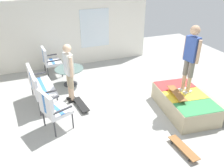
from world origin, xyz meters
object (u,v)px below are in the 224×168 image
(patio_chair_near_house, at_px, (49,59))
(patio_chair_by_wall, at_px, (52,107))
(patio_bench, at_px, (38,84))
(skateboard_by_bench, at_px, (81,104))
(person_skater, at_px, (191,55))
(patio_table, at_px, (70,73))
(skateboard_on_ramp, at_px, (177,93))
(skate_ramp, at_px, (185,103))
(skateboard_spare, at_px, (183,148))
(person_watching, at_px, (69,69))

(patio_chair_near_house, xyz_separation_m, patio_chair_by_wall, (-3.01, 0.29, 0.00))
(patio_bench, relative_size, patio_chair_near_house, 1.28)
(skateboard_by_bench, bearing_deg, person_skater, -110.71)
(patio_bench, height_order, patio_table, patio_bench)
(patio_bench, relative_size, skateboard_by_bench, 1.59)
(skateboard_on_ramp, bearing_deg, skate_ramp, -94.22)
(skate_ramp, height_order, skateboard_on_ramp, skateboard_on_ramp)
(patio_chair_near_house, bearing_deg, person_skater, -136.68)
(patio_table, xyz_separation_m, skateboard_on_ramp, (-2.52, -2.25, 0.18))
(patio_chair_near_house, bearing_deg, skateboard_by_bench, -167.30)
(patio_chair_by_wall, bearing_deg, patio_bench, 8.89)
(patio_bench, distance_m, person_skater, 4.04)
(skateboard_on_ramp, bearing_deg, patio_table, 41.71)
(patio_chair_by_wall, bearing_deg, person_skater, -94.97)
(patio_bench, bearing_deg, skateboard_by_bench, -120.17)
(patio_chair_by_wall, relative_size, person_skater, 0.58)
(person_skater, distance_m, skateboard_spare, 2.23)
(skate_ramp, bearing_deg, person_skater, -18.87)
(skateboard_spare, bearing_deg, skateboard_on_ramp, -26.63)
(skateboard_spare, height_order, skateboard_on_ramp, skateboard_on_ramp)
(patio_chair_near_house, relative_size, skateboard_by_bench, 1.24)
(patio_chair_near_house, relative_size, skateboard_on_ramp, 1.24)
(patio_table, distance_m, skateboard_on_ramp, 3.39)
(patio_chair_near_house, distance_m, skateboard_spare, 5.19)
(patio_chair_by_wall, distance_m, person_skater, 3.54)
(skate_ramp, distance_m, skateboard_spare, 1.56)
(patio_chair_by_wall, bearing_deg, person_watching, -29.64)
(person_watching, bearing_deg, patio_bench, 80.84)
(skate_ramp, distance_m, patio_bench, 3.97)
(person_skater, relative_size, skateboard_spare, 2.15)
(patio_chair_by_wall, height_order, skateboard_spare, patio_chair_by_wall)
(patio_bench, xyz_separation_m, skateboard_by_bench, (-0.59, -1.01, -0.53))
(patio_table, bearing_deg, patio_bench, 129.43)
(person_watching, distance_m, skateboard_spare, 3.45)
(patio_bench, xyz_separation_m, person_watching, (-0.14, -0.85, 0.36))
(person_watching, distance_m, skateboard_by_bench, 1.01)
(skate_ramp, xyz_separation_m, patio_chair_by_wall, (0.45, 3.36, 0.36))
(skate_ramp, bearing_deg, patio_chair_by_wall, 82.41)
(patio_chair_by_wall, relative_size, patio_table, 1.13)
(skateboard_by_bench, height_order, skateboard_spare, same)
(skate_ramp, distance_m, patio_chair_near_house, 4.64)
(patio_chair_near_house, distance_m, patio_chair_by_wall, 3.03)
(patio_bench, distance_m, skateboard_on_ramp, 3.67)
(patio_chair_near_house, bearing_deg, patio_bench, 164.36)
(person_watching, xyz_separation_m, person_skater, (-1.43, -2.76, 0.55))
(skate_ramp, xyz_separation_m, patio_chair_near_house, (3.46, 3.07, 0.36))
(person_watching, xyz_separation_m, skateboard_spare, (-2.82, -1.78, -0.89))
(person_skater, bearing_deg, patio_table, 47.36)
(skateboard_spare, bearing_deg, patio_table, 23.14)
(skate_ramp, relative_size, patio_bench, 1.49)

